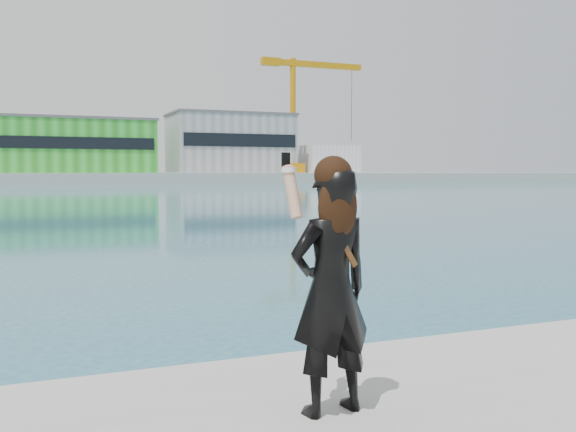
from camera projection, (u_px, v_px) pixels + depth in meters
name	position (u px, v px, depth m)	size (l,w,h in m)	color
far_quay	(29.00, 178.00, 123.96)	(320.00, 40.00, 2.00)	#9E9E99
warehouse_green	(73.00, 146.00, 124.70)	(30.60, 16.36, 10.50)	green
warehouse_grey_right	(230.00, 143.00, 136.79)	(25.50, 15.35, 12.50)	gray
ancillary_shed	(327.00, 159.00, 143.56)	(12.00, 10.00, 6.00)	silver
dock_crane	(298.00, 111.00, 135.82)	(23.00, 4.00, 24.00)	orange
flagpole_right	(152.00, 149.00, 123.67)	(1.28, 0.16, 8.00)	silver
buoy_near	(336.00, 190.00, 77.91)	(0.50, 0.50, 0.50)	yellow
woman	(331.00, 283.00, 3.98)	(0.61, 0.44, 1.64)	black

